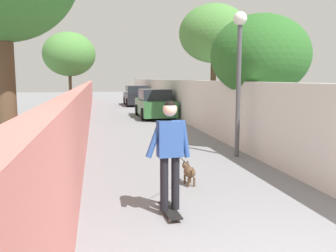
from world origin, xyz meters
TOP-DOWN VIEW (x-y plane):
  - ground_plane at (14.00, 0.00)m, footprint 80.00×80.00m
  - wall_left at (12.00, 2.37)m, footprint 48.00×0.30m
  - fence_right at (12.00, -2.37)m, footprint 48.00×0.30m
  - tree_right_mid at (7.50, -3.06)m, footprint 3.03×3.03m
  - tree_left_far at (19.00, 3.36)m, footprint 3.02×3.02m
  - tree_right_distant at (13.00, -3.42)m, footprint 3.18×3.18m
  - lamp_post at (6.14, -1.82)m, footprint 0.36×0.36m
  - skateboard at (2.38, 0.82)m, footprint 0.81×0.24m
  - person_skateboarder at (2.38, 0.82)m, footprint 0.24×0.71m
  - dog at (3.87, 0.12)m, footprint 1.80×0.83m
  - car_near at (16.37, -1.22)m, footprint 4.18×1.80m
  - car_far at (25.36, -1.22)m, footprint 4.15×1.80m

SIDE VIEW (x-z plane):
  - ground_plane at x=14.00m, z-range 0.00..0.00m
  - skateboard at x=2.38m, z-range 0.03..0.11m
  - dog at x=3.87m, z-range -0.25..0.80m
  - car_far at x=25.36m, z-range -0.06..1.48m
  - car_near at x=16.37m, z-range -0.05..1.49m
  - wall_left at x=12.00m, z-range 0.00..1.84m
  - fence_right at x=12.00m, z-range 0.00..2.03m
  - person_skateboarder at x=2.38m, z-range 0.23..1.95m
  - lamp_post at x=6.14m, z-range 0.75..4.60m
  - tree_right_mid at x=7.50m, z-range 0.78..4.85m
  - tree_left_far at x=19.00m, z-range 1.11..5.89m
  - tree_right_distant at x=13.00m, z-range 1.39..6.83m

